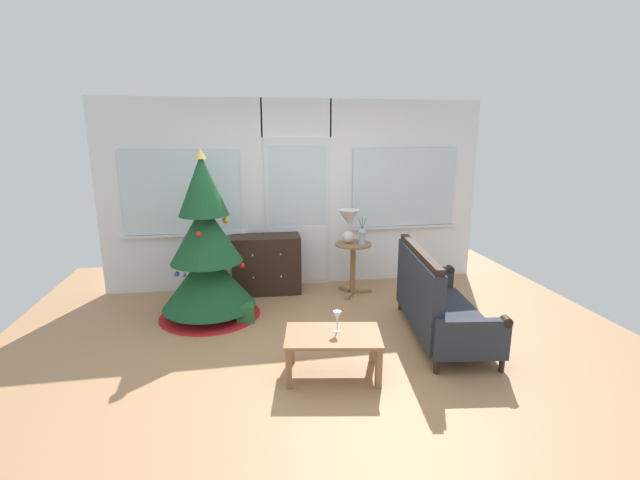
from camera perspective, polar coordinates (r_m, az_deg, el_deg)
The scene contains 11 objects.
ground_plane at distance 4.59m, azimuth 0.59°, elevation -13.89°, with size 6.76×6.76×0.00m, color #AD7F56.
back_wall_with_door at distance 6.19m, azimuth -2.93°, elevation 5.81°, with size 5.20×0.14×2.55m.
christmas_tree at distance 5.31m, azimuth -14.25°, elevation -2.04°, with size 1.18×1.18×1.95m.
dresser_cabinet at distance 6.05m, azimuth -6.84°, elevation -3.08°, with size 0.91×0.47×0.78m.
settee_sofa at distance 4.88m, azimuth 14.46°, elevation -7.77°, with size 0.90×1.69×0.96m.
side_table at distance 5.92m, azimuth 4.24°, elevation -2.33°, with size 0.50×0.48×0.70m.
table_lamp at distance 5.83m, azimuth 3.65°, elevation 2.35°, with size 0.28×0.28×0.44m.
flower_vase at distance 5.81m, azimuth 5.39°, elevation 0.59°, with size 0.11×0.10×0.35m.
coffee_table at distance 4.04m, azimuth 1.66°, elevation -12.65°, with size 0.92×0.65×0.39m.
wine_glass at distance 4.01m, azimuth 2.22°, elevation -9.76°, with size 0.08×0.08×0.20m.
gift_box at distance 5.26m, azimuth -9.51°, elevation -9.16°, with size 0.20×0.18×0.20m, color #266633.
Camera 1 is at (-0.75, -4.00, 2.12)m, focal length 25.08 mm.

